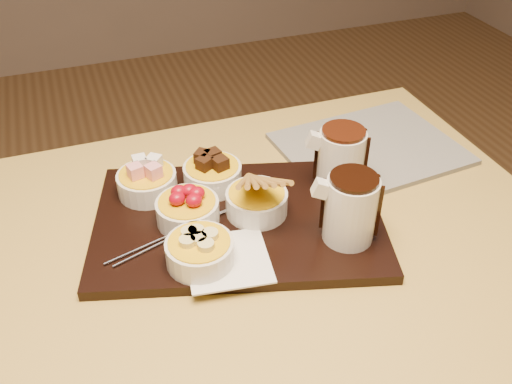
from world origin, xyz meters
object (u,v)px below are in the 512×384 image
object	(u,v)px
pitcher_milk_chocolate	(341,161)
bowl_strawberries	(188,212)
newspaper	(370,149)
pitcher_dark_chocolate	(350,210)
serving_board	(239,221)
dining_table	(201,307)

from	to	relation	value
pitcher_milk_chocolate	bowl_strawberries	bearing A→B (deg)	-163.61
bowl_strawberries	pitcher_milk_chocolate	xyz separation A→B (m)	(0.27, 0.00, 0.03)
pitcher_milk_chocolate	newspaper	world-z (taller)	pitcher_milk_chocolate
pitcher_dark_chocolate	pitcher_milk_chocolate	world-z (taller)	same
pitcher_milk_chocolate	serving_board	bearing A→B (deg)	-158.20
bowl_strawberries	pitcher_dark_chocolate	size ratio (longest dim) A/B	0.93
serving_board	pitcher_milk_chocolate	size ratio (longest dim) A/B	4.30
pitcher_dark_chocolate	newspaper	distance (m)	0.29
serving_board	newspaper	bearing A→B (deg)	37.87
pitcher_milk_chocolate	newspaper	distance (m)	0.17
dining_table	pitcher_milk_chocolate	size ratio (longest dim) A/B	11.22
serving_board	bowl_strawberries	size ratio (longest dim) A/B	4.60
serving_board	pitcher_milk_chocolate	distance (m)	0.20
pitcher_dark_chocolate	newspaper	world-z (taller)	pitcher_dark_chocolate
serving_board	pitcher_dark_chocolate	bearing A→B (deg)	-19.98
pitcher_milk_chocolate	newspaper	bearing A→B (deg)	56.76
dining_table	bowl_strawberries	xyz separation A→B (m)	(0.01, 0.08, 0.14)
newspaper	serving_board	bearing A→B (deg)	-163.28
serving_board	pitcher_milk_chocolate	bearing A→B (deg)	21.80
dining_table	pitcher_dark_chocolate	size ratio (longest dim) A/B	11.22
serving_board	newspaper	size ratio (longest dim) A/B	1.42
dining_table	newspaper	xyz separation A→B (m)	(0.40, 0.19, 0.10)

